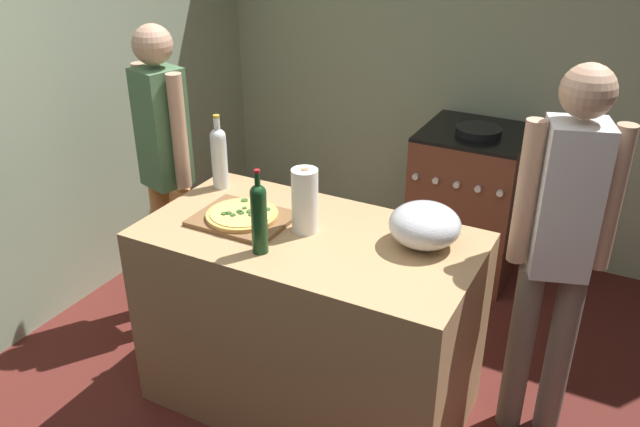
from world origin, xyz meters
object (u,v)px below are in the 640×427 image
object	(u,v)px
mixing_bowl	(425,225)
paper_towel_roll	(305,201)
wine_bottle_dark	(259,216)
stove	(469,201)
pizza	(242,214)
wine_bottle_amber	(219,155)
person_in_stripes	(166,162)
person_in_red	(560,241)

from	to	relation	value
mixing_bowl	paper_towel_roll	xyz separation A→B (m)	(-0.48, -0.12, 0.05)
wine_bottle_dark	stove	xyz separation A→B (m)	(0.38, 1.73, -0.59)
pizza	wine_bottle_amber	xyz separation A→B (m)	(-0.29, 0.25, 0.13)
pizza	person_in_stripes	world-z (taller)	person_in_stripes
wine_bottle_amber	person_in_stripes	bearing A→B (deg)	171.02
person_in_stripes	stove	bearing A→B (deg)	44.21
pizza	paper_towel_roll	bearing A→B (deg)	10.01
pizza	wine_bottle_amber	world-z (taller)	wine_bottle_amber
mixing_bowl	person_in_red	world-z (taller)	person_in_red
paper_towel_roll	person_in_red	world-z (taller)	person_in_red
pizza	mixing_bowl	bearing A→B (deg)	12.32
stove	person_in_red	size ratio (longest dim) A/B	0.58
pizza	person_in_stripes	distance (m)	0.74
wine_bottle_amber	stove	world-z (taller)	wine_bottle_amber
pizza	wine_bottle_amber	size ratio (longest dim) A/B	0.87
wine_bottle_amber	wine_bottle_dark	xyz separation A→B (m)	(0.50, -0.44, -0.00)
paper_towel_roll	wine_bottle_amber	bearing A→B (deg)	160.73
stove	person_in_stripes	bearing A→B (deg)	-135.79
paper_towel_roll	wine_bottle_dark	distance (m)	0.25
mixing_bowl	paper_towel_roll	distance (m)	0.50
pizza	wine_bottle_dark	distance (m)	0.31
mixing_bowl	person_in_stripes	bearing A→B (deg)	174.27
stove	person_in_red	world-z (taller)	person_in_red
wine_bottle_dark	stove	bearing A→B (deg)	77.69
stove	person_in_stripes	size ratio (longest dim) A/B	0.59
wine_bottle_dark	mixing_bowl	bearing A→B (deg)	32.73
pizza	person_in_stripes	size ratio (longest dim) A/B	0.19
mixing_bowl	stove	size ratio (longest dim) A/B	0.30
pizza	wine_bottle_dark	size ratio (longest dim) A/B	0.89
person_in_stripes	wine_bottle_amber	bearing A→B (deg)	-8.98
wine_bottle_dark	wine_bottle_amber	bearing A→B (deg)	138.90
person_in_stripes	person_in_red	world-z (taller)	person_in_red
mixing_bowl	wine_bottle_amber	size ratio (longest dim) A/B	0.80
paper_towel_roll	person_in_stripes	distance (m)	1.00
pizza	stove	xyz separation A→B (m)	(0.59, 1.54, -0.46)
wine_bottle_amber	stove	distance (m)	1.67
person_in_stripes	person_in_red	bearing A→B (deg)	0.87
wine_bottle_dark	stove	distance (m)	1.87
pizza	mixing_bowl	world-z (taller)	mixing_bowl
stove	person_in_red	xyz separation A→B (m)	(0.67, -1.20, 0.49)
pizza	mixing_bowl	xyz separation A→B (m)	(0.76, 0.17, 0.06)
mixing_bowl	paper_towel_roll	world-z (taller)	paper_towel_roll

